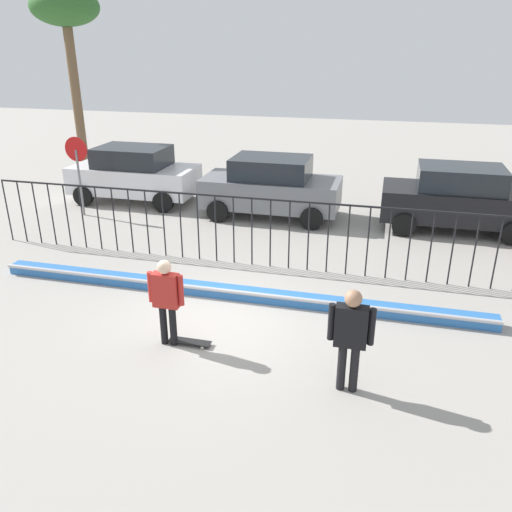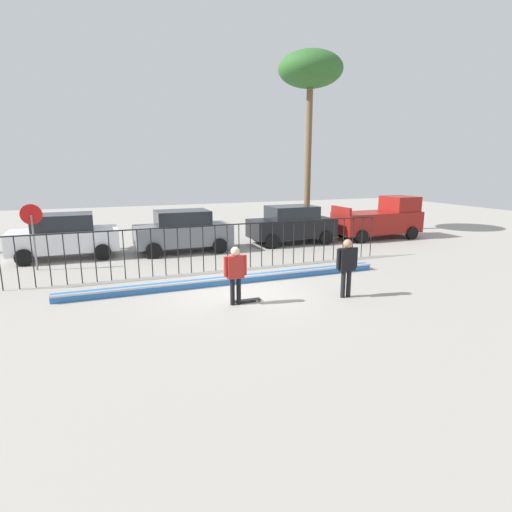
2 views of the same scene
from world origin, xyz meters
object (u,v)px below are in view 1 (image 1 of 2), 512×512
Objects in this scene: skateboarder at (166,295)px; stop_sign at (78,165)px; camera_operator at (351,332)px; skateboard at (190,342)px; palm_tree_short at (66,15)px; parked_car_white at (134,174)px; parked_car_gray at (271,187)px; parked_car_black at (458,198)px.

stop_sign is (-5.76, 6.50, 0.61)m from skateboarder.
skateboard is at bearing -0.13° from camera_operator.
skateboarder is 14.56m from palm_tree_short.
stop_sign is at bearing 127.54° from skateboard.
parked_car_white is 6.65m from palm_tree_short.
parked_car_gray is at bearing -6.44° from parked_car_white.
parked_car_gray is 6.07m from stop_sign.
skateboarder is 0.39× the size of parked_car_gray.
stop_sign is (-0.91, -1.86, 0.64)m from parked_car_white.
parked_car_gray is (-3.19, 8.44, -0.09)m from camera_operator.
camera_operator is at bearing -48.53° from parked_car_white.
stop_sign reaches higher than skateboard.
palm_tree_short is at bearing -32.53° from camera_operator.
skateboard is at bearing 38.24° from skateboarder.
palm_tree_short is (-2.54, 4.32, 4.47)m from stop_sign.
parked_car_white is at bearing 174.19° from parked_car_gray.
palm_tree_short is at bearing 160.44° from parked_car_gray.
skateboard is 0.32× the size of stop_sign.
skateboarder is 9.66m from parked_car_white.
palm_tree_short reaches higher than camera_operator.
stop_sign is 6.72m from palm_tree_short.
parked_car_white is 4.98m from parked_car_gray.
parked_car_white is at bearing 148.57° from skateboarder.
camera_operator is at bearing 18.87° from skateboarder.
camera_operator is at bearing -37.95° from stop_sign.
parked_car_gray is at bearing 85.82° from skateboard.
stop_sign is 0.35× the size of palm_tree_short.
parked_car_gray is (0.12, 7.88, -0.04)m from skateboarder.
parked_car_white is 1.00× the size of parked_car_gray.
parked_car_gray reaches higher than skateboard.
parked_car_black is at bearing -93.66° from camera_operator.
parked_car_black is 11.56m from stop_sign.
parked_car_gray is at bearing -19.27° from palm_tree_short.
skateboarder is 0.95× the size of camera_operator.
stop_sign reaches higher than parked_car_gray.
parked_car_gray is at bearing -175.67° from parked_car_black.
skateboard is 0.45× the size of camera_operator.
palm_tree_short is at bearing 143.60° from parked_car_white.
parked_car_white is at bearing -35.68° from camera_operator.
camera_operator is 0.41× the size of parked_car_black.
palm_tree_short reaches higher than parked_car_gray.
parked_car_black is 0.61× the size of palm_tree_short.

